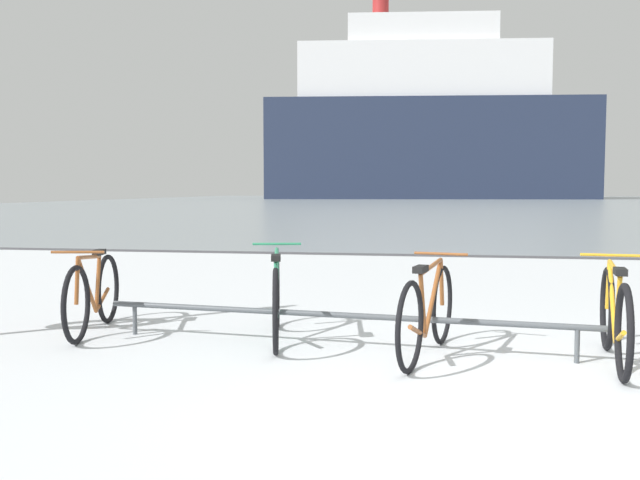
% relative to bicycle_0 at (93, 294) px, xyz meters
% --- Properties ---
extents(ground, '(80.00, 132.00, 0.08)m').
position_rel_bicycle_0_xyz_m(ground, '(3.78, 52.12, -0.41)').
color(ground, silver).
extents(bike_rack, '(4.27, 0.52, 0.31)m').
position_rel_bicycle_0_xyz_m(bike_rack, '(2.33, -0.21, -0.10)').
color(bike_rack, '#4C5156').
rests_on(bike_rack, ground).
extents(bicycle_0, '(0.49, 1.64, 0.81)m').
position_rel_bicycle_0_xyz_m(bicycle_0, '(0.00, 0.00, 0.00)').
color(bicycle_0, black).
rests_on(bicycle_0, ground).
extents(bicycle_1, '(0.55, 1.77, 0.84)m').
position_rel_bicycle_0_xyz_m(bicycle_1, '(1.76, -0.02, 0.01)').
color(bicycle_1, black).
rests_on(bicycle_1, ground).
extents(bicycle_2, '(0.53, 1.71, 0.81)m').
position_rel_bicycle_0_xyz_m(bicycle_2, '(3.10, -0.42, 0.00)').
color(bicycle_2, black).
rests_on(bicycle_2, ground).
extents(bicycle_3, '(0.46, 1.72, 0.82)m').
position_rel_bicycle_0_xyz_m(bicycle_3, '(4.52, -0.42, 0.00)').
color(bicycle_3, black).
rests_on(bicycle_3, ground).
extents(ferry_ship, '(42.37, 16.26, 28.59)m').
position_rel_bicycle_0_xyz_m(ferry_ship, '(0.77, 86.99, 9.23)').
color(ferry_ship, '#232D47').
rests_on(ferry_ship, ground).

